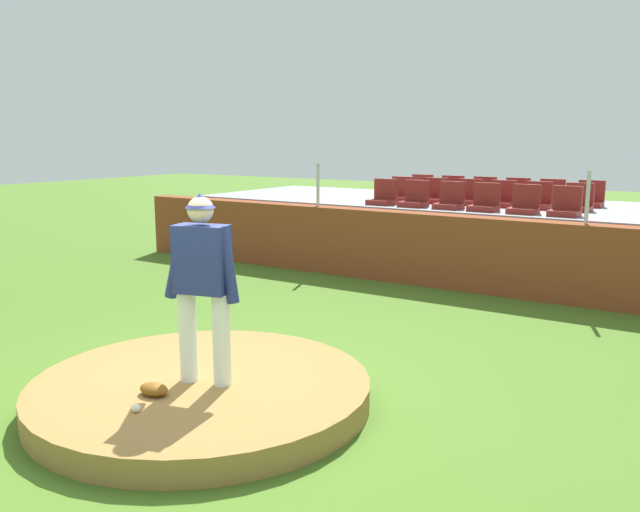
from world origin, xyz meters
The scene contains 27 objects.
ground_plane centered at (0.00, 0.00, 0.00)m, with size 60.00×60.00×0.00m, color #486F21.
pitchers_mound centered at (0.00, 0.00, 0.12)m, with size 3.31×3.31×0.25m, color olive.
pitcher centered at (0.10, -0.04, 1.31)m, with size 0.78×0.38×1.83m.
baseball centered at (0.08, -0.89, 0.28)m, with size 0.07×0.07×0.07m, color white.
fielding_glove centered at (-0.08, -0.53, 0.30)m, with size 0.30×0.20×0.11m, color brown.
brick_barrier centered at (0.00, 6.10, 0.63)m, with size 13.78×0.40×1.27m, color brown.
fence_post_left centered at (-2.62, 6.10, 1.67)m, with size 0.06×0.06×0.82m, color silver.
fence_post_right centered at (2.27, 6.10, 1.67)m, with size 0.06×0.06×0.82m, color silver.
bleacher_platform centered at (0.00, 8.46, 0.63)m, with size 12.39×3.78×1.26m, color gray.
stadium_chair_0 centered at (-1.75, 7.12, 1.42)m, with size 0.48×0.44×0.50m.
stadium_chair_1 centered at (-1.04, 7.09, 1.42)m, with size 0.48×0.44×0.50m.
stadium_chair_2 centered at (-0.34, 7.10, 1.42)m, with size 0.48×0.44×0.50m.
stadium_chair_3 centered at (0.33, 7.10, 1.42)m, with size 0.48×0.44×0.50m.
stadium_chair_4 centered at (1.05, 7.09, 1.42)m, with size 0.48×0.44×0.50m.
stadium_chair_5 centered at (1.74, 7.09, 1.42)m, with size 0.48×0.44×0.50m.
stadium_chair_6 centered at (-1.78, 7.97, 1.42)m, with size 0.48×0.44×0.50m.
stadium_chair_7 centered at (-1.02, 7.97, 1.42)m, with size 0.48×0.44×0.50m.
stadium_chair_8 centered at (-0.32, 8.02, 1.42)m, with size 0.48×0.44×0.50m.
stadium_chair_9 centered at (0.36, 7.98, 1.42)m, with size 0.48×0.44×0.50m.
stadium_chair_10 centered at (1.03, 7.98, 1.42)m, with size 0.48×0.44×0.50m.
stadium_chair_11 centered at (1.76, 7.99, 1.42)m, with size 0.48×0.44×0.50m.
stadium_chair_12 centered at (-1.76, 8.92, 1.42)m, with size 0.48×0.44×0.50m.
stadium_chair_13 centered at (-1.04, 8.90, 1.42)m, with size 0.48×0.44×0.50m.
stadium_chair_14 centered at (-0.33, 8.88, 1.42)m, with size 0.48×0.44×0.50m.
stadium_chair_15 centered at (0.37, 8.88, 1.42)m, with size 0.48×0.44×0.50m.
stadium_chair_16 centered at (1.05, 8.87, 1.42)m, with size 0.48×0.44×0.50m.
stadium_chair_17 centered at (1.78, 8.90, 1.42)m, with size 0.48×0.44×0.50m.
Camera 1 is at (4.32, -4.52, 2.58)m, focal length 37.11 mm.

